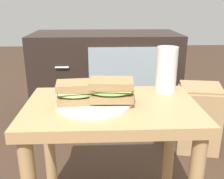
{
  "coord_description": "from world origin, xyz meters",
  "views": [
    {
      "loc": [
        -0.03,
        -0.77,
        0.77
      ],
      "look_at": [
        0.0,
        0.0,
        0.51
      ],
      "focal_mm": 41.37,
      "sensor_mm": 36.0,
      "label": 1
    }
  ],
  "objects_px": {
    "plate": "(94,103)",
    "sandwich_front": "(76,92)",
    "paper_bag": "(198,119)",
    "beer_glass": "(166,70)",
    "sandwich_back": "(111,90)",
    "tv_cabinet": "(106,75)"
  },
  "relations": [
    {
      "from": "plate",
      "to": "paper_bag",
      "type": "bearing_deg",
      "value": 40.61
    },
    {
      "from": "plate",
      "to": "paper_bag",
      "type": "xyz_separation_m",
      "value": [
        0.54,
        0.46,
        -0.29
      ]
    },
    {
      "from": "paper_bag",
      "to": "plate",
      "type": "bearing_deg",
      "value": -139.39
    },
    {
      "from": "sandwich_front",
      "to": "sandwich_back",
      "type": "height_order",
      "value": "sandwich_back"
    },
    {
      "from": "sandwich_front",
      "to": "sandwich_back",
      "type": "distance_m",
      "value": 0.11
    },
    {
      "from": "plate",
      "to": "sandwich_front",
      "type": "bearing_deg",
      "value": -178.73
    },
    {
      "from": "beer_glass",
      "to": "paper_bag",
      "type": "bearing_deg",
      "value": 51.0
    },
    {
      "from": "sandwich_front",
      "to": "beer_glass",
      "type": "relative_size",
      "value": 0.85
    },
    {
      "from": "plate",
      "to": "sandwich_front",
      "type": "height_order",
      "value": "sandwich_front"
    },
    {
      "from": "sandwich_front",
      "to": "paper_bag",
      "type": "height_order",
      "value": "sandwich_front"
    },
    {
      "from": "plate",
      "to": "sandwich_back",
      "type": "xyz_separation_m",
      "value": [
        0.05,
        0.0,
        0.04
      ]
    },
    {
      "from": "beer_glass",
      "to": "tv_cabinet",
      "type": "bearing_deg",
      "value": 103.51
    },
    {
      "from": "sandwich_back",
      "to": "paper_bag",
      "type": "height_order",
      "value": "sandwich_back"
    },
    {
      "from": "tv_cabinet",
      "to": "sandwich_front",
      "type": "height_order",
      "value": "tv_cabinet"
    },
    {
      "from": "tv_cabinet",
      "to": "sandwich_front",
      "type": "relative_size",
      "value": 6.83
    },
    {
      "from": "sandwich_front",
      "to": "beer_glass",
      "type": "bearing_deg",
      "value": 20.54
    },
    {
      "from": "sandwich_back",
      "to": "paper_bag",
      "type": "relative_size",
      "value": 0.41
    },
    {
      "from": "beer_glass",
      "to": "paper_bag",
      "type": "distance_m",
      "value": 0.57
    },
    {
      "from": "tv_cabinet",
      "to": "paper_bag",
      "type": "height_order",
      "value": "tv_cabinet"
    },
    {
      "from": "plate",
      "to": "beer_glass",
      "type": "distance_m",
      "value": 0.29
    },
    {
      "from": "tv_cabinet",
      "to": "beer_glass",
      "type": "xyz_separation_m",
      "value": [
        0.2,
        -0.83,
        0.25
      ]
    },
    {
      "from": "sandwich_front",
      "to": "paper_bag",
      "type": "distance_m",
      "value": 0.82
    }
  ]
}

